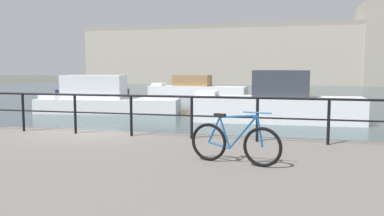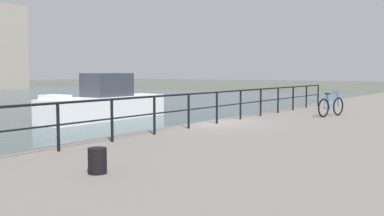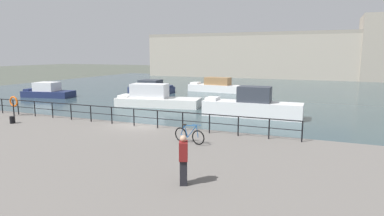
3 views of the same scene
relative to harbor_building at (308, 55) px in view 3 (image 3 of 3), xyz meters
name	(u,v)px [view 3 (image 3 of 3)]	position (x,y,z in m)	size (l,w,h in m)	color
ground_plane	(144,138)	(-6.05, -58.48, -5.04)	(240.00, 240.00, 0.00)	#4C5147
water_basin	(250,90)	(-6.05, -28.28, -5.04)	(80.00, 60.00, 0.01)	#33474C
quay_promenade	(68,162)	(-6.05, -64.98, -4.58)	(56.00, 13.00, 0.93)	slate
harbor_building	(308,55)	(0.00, 0.00, 0.00)	(59.73, 12.11, 12.73)	#A89E8E
moored_blue_motorboat	(155,98)	(-11.66, -46.86, -4.23)	(8.76, 4.03, 2.25)	white
moored_white_yacht	(48,91)	(-27.37, -45.53, -4.35)	(6.37, 3.63, 1.81)	navy
moored_red_daysailer	(252,106)	(-1.33, -48.84, -4.12)	(8.28, 2.19, 2.57)	white
moored_cabin_cruiser	(220,87)	(-9.43, -32.39, -4.29)	(9.49, 2.83, 2.02)	white
moored_green_narrowboat	(152,88)	(-17.96, -36.43, -4.36)	(5.99, 3.31, 1.73)	navy
quay_railing	(112,112)	(-7.86, -59.23, -3.38)	(22.71, 0.07, 1.08)	black
parked_bicycle	(189,135)	(-1.61, -61.55, -3.73)	(1.74, 0.46, 0.98)	black
mooring_bollard	(12,120)	(-13.73, -61.52, -3.90)	(0.32, 0.32, 0.44)	black
life_ring_stand	(14,102)	(-15.82, -59.64, -3.14)	(0.75, 0.16, 1.40)	black
standing_person	(183,160)	(0.24, -66.38, -3.25)	(0.43, 0.51, 1.69)	black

